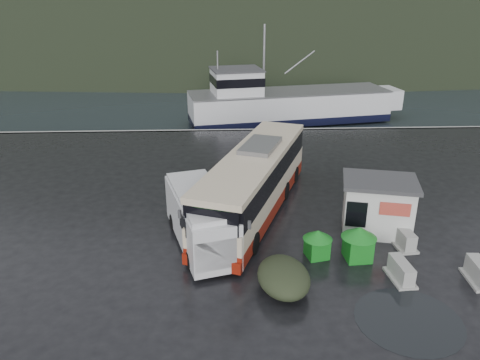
{
  "coord_description": "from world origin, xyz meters",
  "views": [
    {
      "loc": [
        -1.76,
        -19.4,
        11.53
      ],
      "look_at": [
        -0.76,
        4.38,
        1.7
      ],
      "focal_mm": 35.0,
      "sensor_mm": 36.0,
      "label": 1
    }
  ],
  "objects_px": {
    "dome_tent": "(283,289)",
    "fishing_trawler": "(289,108)",
    "coach_bus": "(254,211)",
    "ticket_kiosk": "(375,230)",
    "waste_bin_left": "(316,256)",
    "waste_bin_right": "(357,258)",
    "jersey_barrier_c": "(402,245)",
    "white_van": "(201,244)",
    "jersey_barrier_a": "(477,281)",
    "jersey_barrier_b": "(400,279)"
  },
  "relations": [
    {
      "from": "dome_tent",
      "to": "jersey_barrier_c",
      "type": "relative_size",
      "value": 1.68
    },
    {
      "from": "white_van",
      "to": "jersey_barrier_c",
      "type": "distance_m",
      "value": 9.72
    },
    {
      "from": "fishing_trawler",
      "to": "waste_bin_left",
      "type": "bearing_deg",
      "value": -105.76
    },
    {
      "from": "ticket_kiosk",
      "to": "jersey_barrier_a",
      "type": "distance_m",
      "value": 5.47
    },
    {
      "from": "waste_bin_right",
      "to": "jersey_barrier_c",
      "type": "relative_size",
      "value": 0.91
    },
    {
      "from": "jersey_barrier_b",
      "to": "dome_tent",
      "type": "bearing_deg",
      "value": -174.44
    },
    {
      "from": "jersey_barrier_a",
      "to": "dome_tent",
      "type": "bearing_deg",
      "value": -178.56
    },
    {
      "from": "fishing_trawler",
      "to": "jersey_barrier_b",
      "type": "bearing_deg",
      "value": -99.4
    },
    {
      "from": "waste_bin_left",
      "to": "waste_bin_right",
      "type": "relative_size",
      "value": 0.84
    },
    {
      "from": "white_van",
      "to": "jersey_barrier_b",
      "type": "distance_m",
      "value": 9.21
    },
    {
      "from": "coach_bus",
      "to": "dome_tent",
      "type": "xyz_separation_m",
      "value": [
        0.69,
        -7.29,
        0.0
      ]
    },
    {
      "from": "jersey_barrier_c",
      "to": "fishing_trawler",
      "type": "xyz_separation_m",
      "value": [
        -1.61,
        27.79,
        0.0
      ]
    },
    {
      "from": "white_van",
      "to": "jersey_barrier_a",
      "type": "height_order",
      "value": "white_van"
    },
    {
      "from": "fishing_trawler",
      "to": "white_van",
      "type": "bearing_deg",
      "value": -116.88
    },
    {
      "from": "coach_bus",
      "to": "waste_bin_right",
      "type": "xyz_separation_m",
      "value": [
        4.37,
        -5.1,
        0.0
      ]
    },
    {
      "from": "white_van",
      "to": "jersey_barrier_a",
      "type": "relative_size",
      "value": 3.71
    },
    {
      "from": "ticket_kiosk",
      "to": "jersey_barrier_c",
      "type": "distance_m",
      "value": 1.77
    },
    {
      "from": "waste_bin_right",
      "to": "fishing_trawler",
      "type": "relative_size",
      "value": 0.07
    },
    {
      "from": "coach_bus",
      "to": "jersey_barrier_b",
      "type": "relative_size",
      "value": 7.61
    },
    {
      "from": "white_van",
      "to": "fishing_trawler",
      "type": "bearing_deg",
      "value": 57.57
    },
    {
      "from": "dome_tent",
      "to": "ticket_kiosk",
      "type": "height_order",
      "value": "ticket_kiosk"
    },
    {
      "from": "waste_bin_left",
      "to": "dome_tent",
      "type": "height_order",
      "value": "waste_bin_left"
    },
    {
      "from": "ticket_kiosk",
      "to": "jersey_barrier_c",
      "type": "bearing_deg",
      "value": -47.59
    },
    {
      "from": "coach_bus",
      "to": "waste_bin_left",
      "type": "xyz_separation_m",
      "value": [
        2.55,
        -4.85,
        0.0
      ]
    },
    {
      "from": "white_van",
      "to": "waste_bin_left",
      "type": "relative_size",
      "value": 4.81
    },
    {
      "from": "waste_bin_left",
      "to": "jersey_barrier_b",
      "type": "distance_m",
      "value": 3.76
    },
    {
      "from": "ticket_kiosk",
      "to": "fishing_trawler",
      "type": "bearing_deg",
      "value": 104.98
    },
    {
      "from": "waste_bin_right",
      "to": "jersey_barrier_a",
      "type": "bearing_deg",
      "value": -23.21
    },
    {
      "from": "waste_bin_right",
      "to": "white_van",
      "type": "bearing_deg",
      "value": 167.36
    },
    {
      "from": "waste_bin_right",
      "to": "fishing_trawler",
      "type": "xyz_separation_m",
      "value": [
        0.9,
        28.84,
        0.0
      ]
    },
    {
      "from": "jersey_barrier_b",
      "to": "fishing_trawler",
      "type": "height_order",
      "value": "fishing_trawler"
    },
    {
      "from": "waste_bin_left",
      "to": "jersey_barrier_a",
      "type": "bearing_deg",
      "value": -19.12
    },
    {
      "from": "white_van",
      "to": "waste_bin_right",
      "type": "xyz_separation_m",
      "value": [
        7.19,
        -1.61,
        0.0
      ]
    },
    {
      "from": "waste_bin_right",
      "to": "dome_tent",
      "type": "xyz_separation_m",
      "value": [
        -3.68,
        -2.19,
        0.0
      ]
    },
    {
      "from": "ticket_kiosk",
      "to": "fishing_trawler",
      "type": "height_order",
      "value": "fishing_trawler"
    },
    {
      "from": "coach_bus",
      "to": "jersey_barrier_c",
      "type": "distance_m",
      "value": 7.98
    },
    {
      "from": "dome_tent",
      "to": "ticket_kiosk",
      "type": "relative_size",
      "value": 0.83
    },
    {
      "from": "coach_bus",
      "to": "jersey_barrier_a",
      "type": "distance_m",
      "value": 11.45
    },
    {
      "from": "white_van",
      "to": "waste_bin_left",
      "type": "xyz_separation_m",
      "value": [
        5.37,
        -1.36,
        0.0
      ]
    },
    {
      "from": "dome_tent",
      "to": "fishing_trawler",
      "type": "xyz_separation_m",
      "value": [
        4.58,
        31.04,
        0.0
      ]
    },
    {
      "from": "ticket_kiosk",
      "to": "jersey_barrier_c",
      "type": "relative_size",
      "value": 2.02
    },
    {
      "from": "waste_bin_left",
      "to": "waste_bin_right",
      "type": "xyz_separation_m",
      "value": [
        1.82,
        -0.25,
        0.0
      ]
    },
    {
      "from": "coach_bus",
      "to": "ticket_kiosk",
      "type": "relative_size",
      "value": 3.6
    },
    {
      "from": "ticket_kiosk",
      "to": "jersey_barrier_a",
      "type": "height_order",
      "value": "ticket_kiosk"
    },
    {
      "from": "waste_bin_right",
      "to": "ticket_kiosk",
      "type": "xyz_separation_m",
      "value": [
        1.65,
        2.61,
        0.0
      ]
    },
    {
      "from": "jersey_barrier_a",
      "to": "jersey_barrier_c",
      "type": "height_order",
      "value": "jersey_barrier_c"
    },
    {
      "from": "waste_bin_left",
      "to": "ticket_kiosk",
      "type": "distance_m",
      "value": 4.19
    },
    {
      "from": "jersey_barrier_a",
      "to": "jersey_barrier_b",
      "type": "relative_size",
      "value": 1.04
    },
    {
      "from": "coach_bus",
      "to": "waste_bin_left",
      "type": "distance_m",
      "value": 5.48
    },
    {
      "from": "coach_bus",
      "to": "white_van",
      "type": "height_order",
      "value": "coach_bus"
    }
  ]
}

